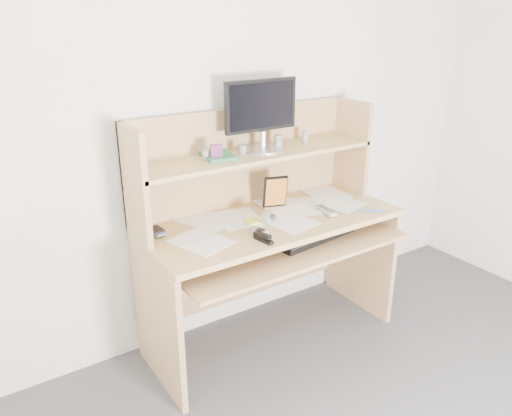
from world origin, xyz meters
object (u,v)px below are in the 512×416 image
desk (264,223)px  game_case (275,192)px  tv_remote (326,210)px  monitor (262,113)px  keyboard (312,235)px

desk → game_case: bearing=18.9°
desk → tv_remote: bearing=-29.9°
desk → monitor: bearing=63.2°
desk → game_case: 0.19m
keyboard → tv_remote: tv_remote is taller
desk → monitor: 0.60m
keyboard → monitor: bearing=102.2°
desk → tv_remote: 0.35m
keyboard → game_case: 0.32m
desk → keyboard: 0.28m
game_case → monitor: (-0.05, 0.07, 0.43)m
monitor → tv_remote: bearing=-48.5°
desk → monitor: (0.05, 0.10, 0.59)m
tv_remote → game_case: size_ratio=0.85×
desk → keyboard: size_ratio=2.81×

